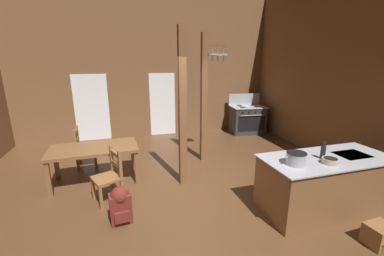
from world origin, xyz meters
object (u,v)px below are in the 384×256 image
(step_stool, at_px, (380,233))
(stockpot_on_counter, at_px, (296,159))
(ladderback_chair_near_window, at_px, (84,147))
(ladderback_chair_by_post, at_px, (109,176))
(dining_table, at_px, (94,151))
(mixing_bowl_on_counter, at_px, (330,161))
(kitchen_island, at_px, (325,183))
(bottle_tall_on_counter, at_px, (323,152))
(backpack, at_px, (120,204))
(stove_range, at_px, (247,119))

(step_stool, height_order, stockpot_on_counter, stockpot_on_counter)
(ladderback_chair_near_window, height_order, ladderback_chair_by_post, same)
(dining_table, relative_size, mixing_bowl_on_counter, 7.26)
(kitchen_island, xyz_separation_m, bottle_tall_on_counter, (-0.14, -0.01, 0.58))
(backpack, height_order, mixing_bowl_on_counter, mixing_bowl_on_counter)
(dining_table, xyz_separation_m, stockpot_on_counter, (3.03, -2.23, 0.37))
(kitchen_island, bearing_deg, ladderback_chair_by_post, 159.04)
(backpack, relative_size, bottle_tall_on_counter, 2.11)
(mixing_bowl_on_counter, bearing_deg, kitchen_island, 48.22)
(stove_range, bearing_deg, backpack, -137.62)
(dining_table, height_order, ladderback_chair_by_post, ladderback_chair_by_post)
(kitchen_island, distance_m, stove_range, 4.61)
(ladderback_chair_by_post, bearing_deg, stove_range, 35.48)
(stove_range, bearing_deg, step_stool, -100.03)
(bottle_tall_on_counter, bearing_deg, mixing_bowl_on_counter, -101.54)
(step_stool, bearing_deg, stockpot_on_counter, 132.90)
(ladderback_chair_near_window, relative_size, stockpot_on_counter, 2.63)
(ladderback_chair_by_post, distance_m, mixing_bowl_on_counter, 3.62)
(kitchen_island, distance_m, ladderback_chair_near_window, 5.08)
(step_stool, height_order, bottle_tall_on_counter, bottle_tall_on_counter)
(kitchen_island, distance_m, stockpot_on_counter, 0.90)
(ladderback_chair_by_post, relative_size, backpack, 1.59)
(mixing_bowl_on_counter, bearing_deg, dining_table, 146.51)
(step_stool, distance_m, stockpot_on_counter, 1.42)
(ladderback_chair_by_post, xyz_separation_m, backpack, (0.17, -0.74, -0.14))
(step_stool, xyz_separation_m, mixing_bowl_on_counter, (-0.25, 0.72, 0.79))
(kitchen_island, xyz_separation_m, stockpot_on_counter, (-0.70, -0.08, 0.56))
(step_stool, distance_m, ladderback_chair_near_window, 5.74)
(step_stool, distance_m, bottle_tall_on_counter, 1.27)
(stockpot_on_counter, relative_size, mixing_bowl_on_counter, 1.51)
(stove_range, relative_size, ladderback_chair_by_post, 1.39)
(mixing_bowl_on_counter, bearing_deg, step_stool, -70.52)
(step_stool, bearing_deg, backpack, 155.85)
(stockpot_on_counter, bearing_deg, dining_table, 143.61)
(dining_table, relative_size, stockpot_on_counter, 4.80)
(mixing_bowl_on_counter, xyz_separation_m, bottle_tall_on_counter, (0.04, 0.19, 0.07))
(kitchen_island, relative_size, mixing_bowl_on_counter, 9.06)
(stockpot_on_counter, bearing_deg, backpack, 165.55)
(kitchen_island, bearing_deg, stockpot_on_counter, -173.26)
(step_stool, xyz_separation_m, stockpot_on_counter, (-0.78, 0.84, 0.84))
(stove_range, height_order, ladderback_chair_near_window, stove_range)
(ladderback_chair_near_window, distance_m, backpack, 2.62)
(kitchen_island, height_order, dining_table, kitchen_island)
(kitchen_island, relative_size, dining_table, 1.25)
(kitchen_island, relative_size, stove_range, 1.64)
(ladderback_chair_near_window, relative_size, mixing_bowl_on_counter, 3.97)
(stockpot_on_counter, distance_m, bottle_tall_on_counter, 0.57)
(stockpot_on_counter, height_order, bottle_tall_on_counter, bottle_tall_on_counter)
(dining_table, bearing_deg, stove_range, 26.25)
(dining_table, distance_m, backpack, 1.67)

